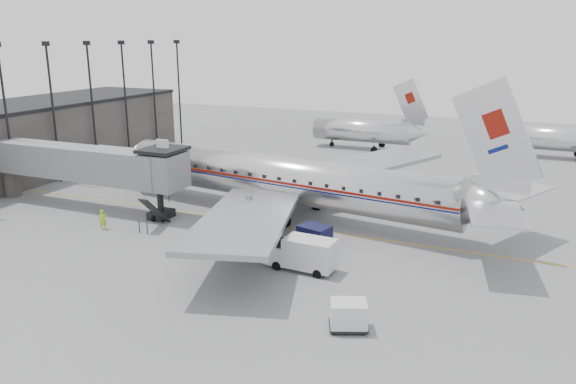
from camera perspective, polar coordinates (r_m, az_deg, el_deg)
name	(u,v)px	position (r m, az deg, el deg)	size (l,w,h in m)	color
ground	(233,246)	(43.98, -5.60, -5.51)	(160.00, 160.00, 0.00)	slate
terminal	(14,142)	(71.89, -26.05, 4.56)	(12.00, 46.00, 8.00)	#3B3936
apron_line	(298,228)	(47.82, 1.05, -3.67)	(0.15, 60.00, 0.01)	gold
jet_bridge	(93,165)	(55.19, -19.15, 2.58)	(21.00, 6.20, 7.10)	slate
floodlight_masts	(73,104)	(68.60, -20.99, 8.35)	(0.90, 42.25, 15.25)	black
distant_aircraft_near	(363,130)	(81.85, 7.64, 6.26)	(16.39, 3.20, 10.26)	silver
distant_aircraft_mid	(562,138)	(82.89, 26.04, 4.94)	(16.39, 3.20, 10.26)	silver
airliner	(288,180)	(50.23, 0.03, 1.21)	(41.45, 38.17, 13.15)	silver
service_van	(301,253)	(39.21, 1.37, -6.19)	(5.06, 2.19, 2.33)	silver
baggage_cart_navy	(315,237)	(42.95, 2.72, -4.56)	(2.77, 2.37, 1.86)	black
baggage_cart_white	(348,315)	(31.93, 6.16, -12.30)	(2.55, 2.28, 1.65)	silver
ramp_worker	(103,220)	(49.78, -18.29, -2.68)	(0.62, 0.41, 1.70)	#A1DB19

